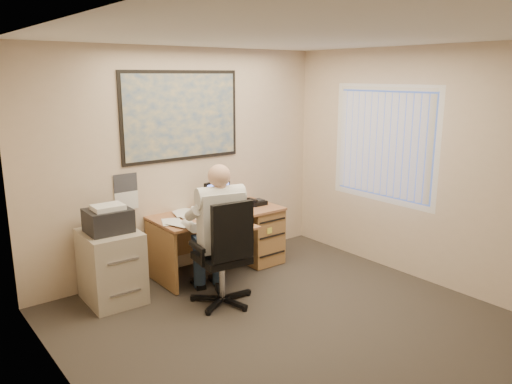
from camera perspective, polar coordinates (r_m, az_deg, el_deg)
room_shell at (r=4.37m, az=6.54°, el=-0.44°), size 4.00×4.50×2.70m
desk at (r=6.37m, az=-1.96°, el=-4.44°), size 1.60×0.97×1.10m
world_map at (r=6.05m, az=-8.48°, el=8.60°), size 1.56×0.03×1.06m
wall_calendar at (r=5.85m, az=-14.63°, el=0.02°), size 0.28×0.01×0.42m
window_blinds at (r=6.31m, az=14.35°, el=5.32°), size 0.06×1.40×1.30m
filing_cabinet at (r=5.57m, az=-16.24°, el=-7.45°), size 0.57×0.68×1.07m
office_chair at (r=5.32m, az=-3.54°, el=-9.34°), size 0.76×0.76×1.15m
person at (r=5.24m, az=-4.18°, el=-4.92°), size 0.83×1.03×1.49m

